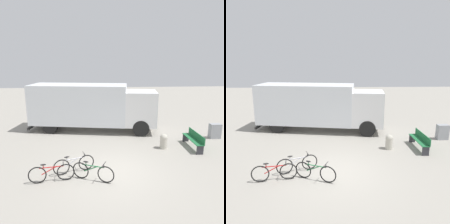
# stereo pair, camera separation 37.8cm
# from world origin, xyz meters

# --- Properties ---
(ground_plane) EXTENTS (60.00, 60.00, 0.00)m
(ground_plane) POSITION_xyz_m (0.00, 0.00, 0.00)
(ground_plane) COLOR gray
(delivery_truck) EXTENTS (8.41, 3.46, 3.03)m
(delivery_truck) POSITION_xyz_m (-0.94, 5.77, 1.70)
(delivery_truck) COLOR silver
(delivery_truck) RESTS_ON ground
(park_bench) EXTENTS (0.43, 1.93, 0.84)m
(park_bench) POSITION_xyz_m (4.52, 2.31, 0.48)
(park_bench) COLOR #1E6638
(park_bench) RESTS_ON ground
(bicycle_near) EXTENTS (1.71, 0.45, 0.76)m
(bicycle_near) POSITION_xyz_m (-2.36, -0.59, 0.36)
(bicycle_near) COLOR black
(bicycle_near) RESTS_ON ground
(bicycle_middle) EXTENTS (1.63, 0.69, 0.76)m
(bicycle_middle) POSITION_xyz_m (-1.58, 0.07, 0.36)
(bicycle_middle) COLOR black
(bicycle_middle) RESTS_ON ground
(bicycle_far) EXTENTS (1.61, 0.72, 0.76)m
(bicycle_far) POSITION_xyz_m (-0.80, -0.61, 0.36)
(bicycle_far) COLOR black
(bicycle_far) RESTS_ON ground
(bollard_near_bench) EXTENTS (0.38, 0.38, 0.79)m
(bollard_near_bench) POSITION_xyz_m (2.87, 2.32, 0.42)
(bollard_near_bench) COLOR #B2AD9E
(bollard_near_bench) RESTS_ON ground
(utility_box) EXTENTS (0.65, 0.37, 0.88)m
(utility_box) POSITION_xyz_m (6.40, 3.64, 0.44)
(utility_box) COLOR gray
(utility_box) RESTS_ON ground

